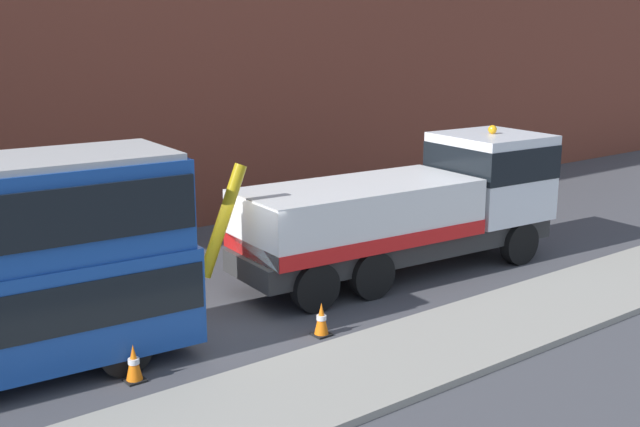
{
  "coord_description": "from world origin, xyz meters",
  "views": [
    {
      "loc": [
        -8.05,
        -14.44,
        6.39
      ],
      "look_at": [
        2.93,
        -0.13,
        2.0
      ],
      "focal_mm": 44.18,
      "sensor_mm": 36.0,
      "label": 1
    }
  ],
  "objects": [
    {
      "name": "ground_plane",
      "position": [
        0.0,
        0.0,
        0.0
      ],
      "size": [
        120.0,
        120.0,
        0.0
      ],
      "primitive_type": "plane",
      "color": "#424247"
    },
    {
      "name": "near_kerb",
      "position": [
        0.0,
        -4.2,
        0.07
      ],
      "size": [
        60.0,
        2.8,
        0.15
      ],
      "primitive_type": "cube",
      "color": "gray",
      "rests_on": "ground_plane"
    },
    {
      "name": "recovery_tow_truck",
      "position": [
        5.97,
        -0.17,
        1.76
      ],
      "size": [
        10.22,
        3.27,
        3.67
      ],
      "rotation": [
        0.0,
        0.0,
        -0.07
      ],
      "color": "#2D2D2D",
      "rests_on": "ground_plane"
    },
    {
      "name": "traffic_cone_near_bus",
      "position": [
        -2.67,
        -1.85,
        0.34
      ],
      "size": [
        0.36,
        0.36,
        0.72
      ],
      "color": "orange",
      "rests_on": "ground_plane"
    },
    {
      "name": "traffic_cone_midway",
      "position": [
        1.37,
        -2.21,
        0.34
      ],
      "size": [
        0.36,
        0.36,
        0.72
      ],
      "color": "orange",
      "rests_on": "ground_plane"
    }
  ]
}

